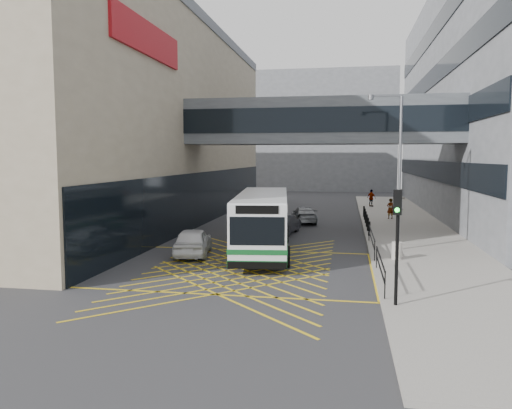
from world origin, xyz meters
The scene contains 18 objects.
ground centered at (0.00, 0.00, 0.00)m, with size 120.00×120.00×0.00m, color #333335.
building_whsmith centered at (-17.98, 16.00, 8.00)m, with size 24.17×42.00×16.00m.
building_far centered at (-2.00, 60.00, 9.00)m, with size 28.00×16.00×18.00m, color slate.
skybridge centered at (3.00, 12.00, 7.50)m, with size 20.00×4.10×3.00m.
pavement centered at (9.00, 15.00, 0.08)m, with size 6.00×54.00×0.16m, color gray.
box_junction centered at (0.00, 0.00, 0.00)m, with size 12.00×9.00×0.01m.
bus centered at (0.34, 4.20, 1.70)m, with size 3.98×11.58×3.18m.
car_white centered at (-3.11, 2.64, 0.74)m, with size 1.91×4.67×1.48m, color white.
car_dark centered at (0.71, 10.85, 0.64)m, with size 1.61×4.11×1.29m, color black.
car_silver centered at (1.56, 16.60, 0.67)m, with size 1.82×4.31×1.34m, color gray.
traffic_light centered at (6.44, -5.27, 2.71)m, with size 0.30×0.47×3.92m.
street_lamp centered at (7.36, 5.25, 4.85)m, with size 1.87×0.61×8.23m.
litter_bin centered at (7.24, 2.65, 0.59)m, with size 0.49×0.49×0.85m, color #ADA89E.
kerb_railings centered at (6.15, 1.78, 0.88)m, with size 0.05×12.54×1.00m.
bollards centered at (6.25, 15.00, 0.61)m, with size 0.14×10.14×0.90m.
pedestrian_a centered at (8.30, 19.16, 0.98)m, with size 0.65×0.46×1.63m, color gray.
pedestrian_b centered at (9.84, 26.38, 1.14)m, with size 0.96×0.56×1.96m, color gray.
pedestrian_c centered at (7.28, 29.00, 1.02)m, with size 1.01×0.49×1.71m, color gray.
Camera 1 is at (4.74, -22.20, 5.15)m, focal length 35.00 mm.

